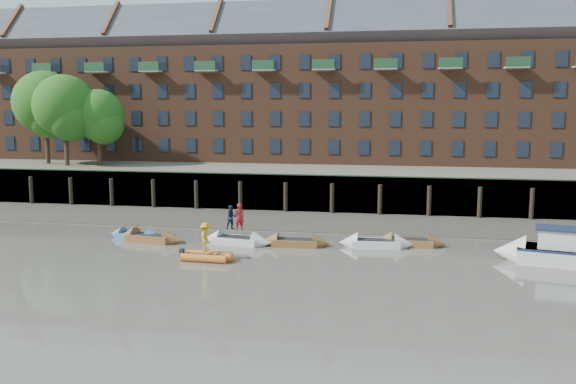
% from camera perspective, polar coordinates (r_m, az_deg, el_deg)
% --- Properties ---
extents(ground, '(220.00, 220.00, 0.00)m').
position_cam_1_polar(ground, '(31.21, -4.05, -8.91)').
color(ground, '#625D55').
rests_on(ground, ground).
extents(foreshore, '(110.00, 8.00, 0.50)m').
position_cam_1_polar(foreshore, '(48.35, 1.28, -2.77)').
color(foreshore, '#3D382F').
rests_on(foreshore, ground).
extents(mud_band, '(110.00, 1.60, 0.10)m').
position_cam_1_polar(mud_band, '(45.06, 0.59, -3.57)').
color(mud_band, '#4C4336').
rests_on(mud_band, ground).
extents(river_wall, '(110.00, 1.23, 3.30)m').
position_cam_1_polar(river_wall, '(52.35, 2.04, -0.16)').
color(river_wall, '#2D2A26').
rests_on(river_wall, ground).
extents(bank_terrace, '(110.00, 28.00, 3.20)m').
position_cam_1_polar(bank_terrace, '(65.75, 3.78, 1.52)').
color(bank_terrace, '#5E594D').
rests_on(bank_terrace, ground).
extents(apartment_terrace, '(80.60, 15.56, 20.98)m').
position_cam_1_polar(apartment_terrace, '(66.40, 3.97, 11.29)').
color(apartment_terrace, brown).
rests_on(apartment_terrace, bank_terrace).
extents(tree_cluster, '(11.76, 7.74, 9.40)m').
position_cam_1_polar(tree_cluster, '(65.27, -20.28, 7.51)').
color(tree_cluster, '#3A281C').
rests_on(tree_cluster, bank_terrace).
extents(rowboat_1, '(4.28, 1.92, 1.20)m').
position_cam_1_polar(rowboat_1, '(43.36, -14.07, -4.00)').
color(rowboat_1, '#487DB4').
rests_on(rowboat_1, ground).
extents(rowboat_2, '(5.02, 2.24, 1.41)m').
position_cam_1_polar(rowboat_2, '(42.25, -12.73, -4.22)').
color(rowboat_2, brown).
rests_on(rowboat_2, ground).
extents(rowboat_3, '(4.95, 2.17, 1.39)m').
position_cam_1_polar(rowboat_3, '(40.63, -4.80, -4.54)').
color(rowboat_3, silver).
rests_on(rowboat_3, ground).
extents(rowboat_4, '(4.66, 1.57, 1.33)m').
position_cam_1_polar(rowboat_4, '(39.97, 0.68, -4.74)').
color(rowboat_4, brown).
rests_on(rowboat_4, ground).
extents(rowboat_5, '(4.87, 1.62, 1.40)m').
position_cam_1_polar(rowboat_5, '(40.07, 8.23, -4.77)').
color(rowboat_5, silver).
rests_on(rowboat_5, ground).
extents(rowboat_6, '(4.71, 1.45, 1.36)m').
position_cam_1_polar(rowboat_6, '(40.79, 11.32, -4.63)').
color(rowboat_6, brown).
rests_on(rowboat_6, ground).
extents(rib_tender, '(3.13, 1.60, 0.54)m').
position_cam_1_polar(rib_tender, '(36.65, -7.44, -6.00)').
color(rib_tender, orange).
rests_on(rib_tender, ground).
extents(motor_launch, '(7.01, 3.61, 2.76)m').
position_cam_1_polar(motor_launch, '(38.62, 22.98, -5.14)').
color(motor_launch, silver).
rests_on(motor_launch, ground).
extents(person_rower_a, '(0.79, 0.70, 1.83)m').
position_cam_1_polar(person_rower_a, '(40.18, -4.60, -2.35)').
color(person_rower_a, maroon).
rests_on(person_rower_a, rowboat_3).
extents(person_rower_b, '(0.99, 0.95, 1.61)m').
position_cam_1_polar(person_rower_b, '(40.64, -5.30, -2.39)').
color(person_rower_b, '#19233F').
rests_on(person_rower_b, rowboat_3).
extents(person_rib_crew, '(0.86, 1.24, 1.75)m').
position_cam_1_polar(person_rib_crew, '(36.53, -7.73, -4.21)').
color(person_rib_crew, orange).
rests_on(person_rib_crew, rib_tender).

